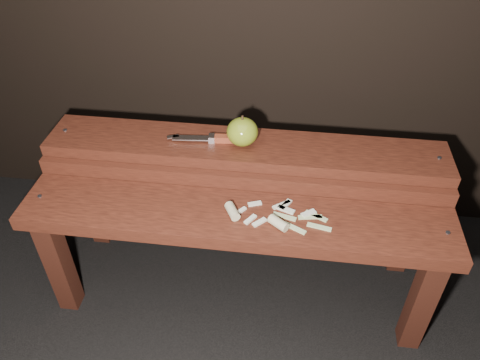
# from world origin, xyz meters

# --- Properties ---
(ground) EXTENTS (60.00, 60.00, 0.00)m
(ground) POSITION_xyz_m (0.00, 0.00, 0.00)
(ground) COLOR black
(bench_front_tier) EXTENTS (1.20, 0.20, 0.42)m
(bench_front_tier) POSITION_xyz_m (0.00, -0.06, 0.35)
(bench_front_tier) COLOR #35150D
(bench_front_tier) RESTS_ON ground
(bench_rear_tier) EXTENTS (1.20, 0.21, 0.50)m
(bench_rear_tier) POSITION_xyz_m (0.00, 0.17, 0.41)
(bench_rear_tier) COLOR #35150D
(bench_rear_tier) RESTS_ON ground
(apple) EXTENTS (0.09, 0.09, 0.10)m
(apple) POSITION_xyz_m (-0.01, 0.17, 0.54)
(apple) COLOR olive
(apple) RESTS_ON bench_rear_tier
(knife) EXTENTS (0.24, 0.05, 0.02)m
(knife) POSITION_xyz_m (-0.07, 0.17, 0.51)
(knife) COLOR maroon
(knife) RESTS_ON bench_rear_tier
(apple_scraps) EXTENTS (0.29, 0.14, 0.03)m
(apple_scraps) POSITION_xyz_m (0.09, -0.06, 0.43)
(apple_scraps) COLOR beige
(apple_scraps) RESTS_ON bench_front_tier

